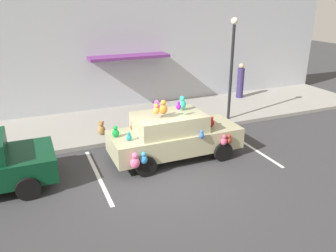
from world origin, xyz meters
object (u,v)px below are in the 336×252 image
Objects in this scene: teddy_bear_on_sidewalk at (101,128)px; street_lamp_post at (232,60)px; plush_covered_car at (173,135)px; pedestrian_near_shopfront at (240,82)px.

street_lamp_post is at bearing -3.25° from teddy_bear_on_sidewalk.
teddy_bear_on_sidewalk is 0.13× the size of street_lamp_post.
plush_covered_car is 1.03× the size of street_lamp_post.
plush_covered_car is 7.75× the size of teddy_bear_on_sidewalk.
pedestrian_near_shopfront is at bearing 48.22° from street_lamp_post.
street_lamp_post reaches higher than plush_covered_car.
street_lamp_post reaches higher than pedestrian_near_shopfront.
plush_covered_car reaches higher than teddy_bear_on_sidewalk.
pedestrian_near_shopfront is (7.73, 2.30, 0.58)m from teddy_bear_on_sidewalk.
street_lamp_post is 3.88m from pedestrian_near_shopfront.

